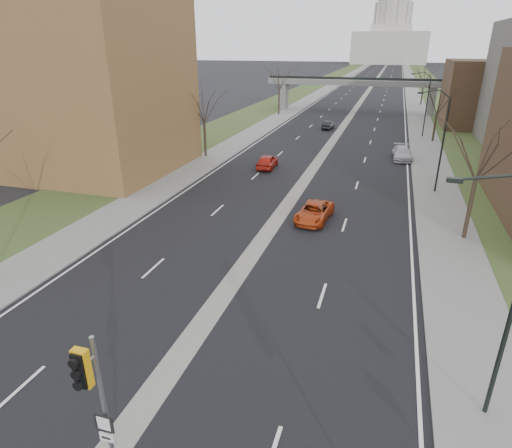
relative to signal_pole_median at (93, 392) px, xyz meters
The scene contains 23 objects.
road_surface 150.34m from the signal_pole_median, 90.25° to the left, with size 20.00×600.00×0.01m, color black.
median_strip 150.34m from the signal_pole_median, 90.25° to the left, with size 1.20×600.00×0.02m, color gray.
sidewalk_right 150.77m from the signal_pole_median, 85.68° to the left, with size 4.00×600.00×0.12m, color gray.
sidewalk_left 150.87m from the signal_pole_median, 94.81° to the left, with size 4.00×600.00×0.12m, color gray.
grass_verge_right 151.34m from the signal_pole_median, 83.41° to the left, with size 8.00×600.00×0.10m, color #2D401D.
grass_verge_left 151.49m from the signal_pole_median, 97.07° to the left, with size 8.00×600.00×0.10m, color #2D401D.
apartment_building 41.02m from the signal_pole_median, 131.33° to the left, with size 25.00×16.00×22.00m, color brown.
commercial_block_far 73.48m from the signal_pole_median, 73.10° to the left, with size 14.00×14.00×10.00m, color #503925.
pedestrian_bridge 80.31m from the signal_pole_median, 90.46° to the left, with size 34.00×3.00×6.45m.
capitol 320.65m from the signal_pole_median, 90.12° to the left, with size 48.00×42.00×55.75m.
streetlight_near 12.56m from the signal_pole_median, 31.34° to the left, with size 2.61×0.20×8.70m.
streetlight_mid 34.08m from the signal_pole_median, 72.24° to the left, with size 2.61×0.20×8.70m.
streetlight_far 59.30m from the signal_pole_median, 79.94° to the left, with size 2.61×0.20×8.70m.
tree_left_b 40.74m from the signal_pole_median, 109.61° to the left, with size 6.75×6.75×8.81m.
tree_left_c 73.65m from the signal_pole_median, 100.69° to the left, with size 7.65×7.65×9.99m.
tree_right_a 25.67m from the signal_pole_median, 61.01° to the left, with size 7.20×7.20×9.40m.
tree_right_b 56.71m from the signal_pole_median, 77.41° to the left, with size 6.30×6.30×8.22m.
tree_right_c 96.16m from the signal_pole_median, 82.61° to the left, with size 7.65×7.65×9.99m.
signal_pole_median is the anchor object (origin of this frame).
car_left_near 36.24m from the signal_pole_median, 98.56° to the left, with size 1.71×4.26×1.45m, color #B52114.
car_left_far 60.75m from the signal_pole_median, 92.50° to the left, with size 1.29×3.70×1.22m, color black.
car_right_near 22.89m from the signal_pole_median, 84.84° to the left, with size 2.15×4.67×1.30m, color #B53A13.
car_right_mid 44.76m from the signal_pole_median, 79.25° to the left, with size 2.01×4.95×1.44m, color #B2B0B8.
Camera 1 is at (7.44, -7.39, 12.19)m, focal length 30.00 mm.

